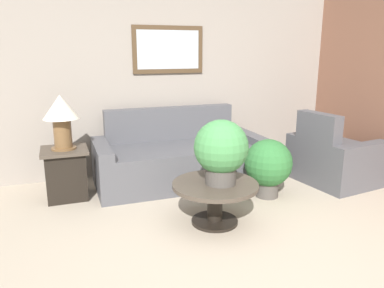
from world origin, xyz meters
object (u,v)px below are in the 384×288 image
object	(u,v)px
couch_main	(179,159)
armchair	(333,159)
coffee_table	(215,194)
potted_plant_on_table	(221,150)
table_lamp	(61,114)
potted_plant_floor	(268,165)
side_table	(66,173)

from	to	relation	value
couch_main	armchair	xyz separation A→B (m)	(1.92, -0.70, 0.00)
coffee_table	potted_plant_on_table	xyz separation A→B (m)	(0.05, -0.02, 0.46)
coffee_table	table_lamp	xyz separation A→B (m)	(-1.38, 1.22, 0.69)
table_lamp	potted_plant_floor	distance (m)	2.45
table_lamp	potted_plant_on_table	world-z (taller)	table_lamp
potted_plant_floor	table_lamp	bearing A→B (deg)	160.92
side_table	potted_plant_on_table	distance (m)	1.94
coffee_table	potted_plant_on_table	size ratio (longest dim) A/B	1.35
couch_main	potted_plant_floor	world-z (taller)	couch_main
side_table	table_lamp	size ratio (longest dim) A/B	0.96
couch_main	coffee_table	xyz separation A→B (m)	(-0.04, -1.30, 0.00)
side_table	table_lamp	bearing A→B (deg)	-135.00
couch_main	table_lamp	distance (m)	1.58
table_lamp	potted_plant_on_table	xyz separation A→B (m)	(1.42, -1.23, -0.24)
side_table	table_lamp	world-z (taller)	table_lamp
couch_main	armchair	size ratio (longest dim) A/B	1.98
potted_plant_floor	couch_main	bearing A→B (deg)	134.04
armchair	side_table	xyz separation A→B (m)	(-3.33, 0.61, -0.01)
couch_main	side_table	size ratio (longest dim) A/B	3.61
armchair	coffee_table	size ratio (longest dim) A/B	1.27
table_lamp	couch_main	bearing A→B (deg)	3.36
side_table	potted_plant_on_table	xyz separation A→B (m)	(1.42, -1.23, 0.46)
table_lamp	armchair	bearing A→B (deg)	-10.43
potted_plant_on_table	coffee_table	bearing A→B (deg)	158.48
coffee_table	table_lamp	world-z (taller)	table_lamp
potted_plant_on_table	potted_plant_floor	distance (m)	1.01
potted_plant_on_table	potted_plant_floor	xyz separation A→B (m)	(0.82, 0.46, -0.38)
side_table	potted_plant_floor	distance (m)	2.38
side_table	table_lamp	xyz separation A→B (m)	(-0.00, -0.00, 0.70)
armchair	coffee_table	distance (m)	2.05
potted_plant_on_table	table_lamp	bearing A→B (deg)	139.09
potted_plant_on_table	potted_plant_floor	world-z (taller)	potted_plant_on_table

